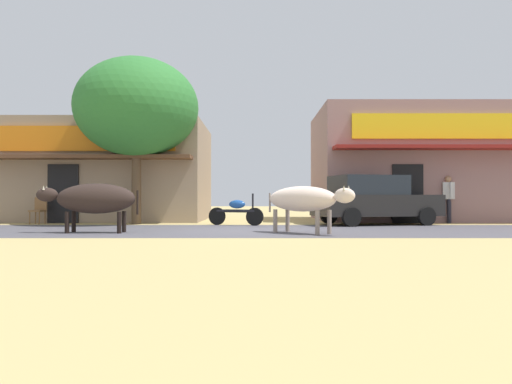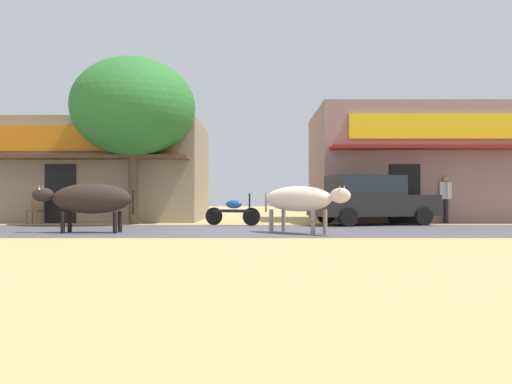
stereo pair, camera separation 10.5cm
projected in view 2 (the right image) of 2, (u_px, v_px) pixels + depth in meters
The scene contains 11 objects.
ground at pixel (240, 230), 14.02m from camera, with size 80.00×80.00×0.00m, color tan.
asphalt_road at pixel (240, 230), 14.02m from camera, with size 72.00×5.45×0.00m, color #4D4B52.
storefront_left_cafe at pixel (109, 173), 20.82m from camera, with size 7.81×6.39×3.87m.
storefront_right_club at pixel (422, 166), 20.80m from camera, with size 8.62×6.39×4.43m.
roadside_tree at pixel (135, 108), 17.48m from camera, with size 4.25×4.25×5.73m.
parked_hatchback_car at pixel (372, 200), 16.93m from camera, with size 4.38×2.77×1.64m.
parked_motorcycle at pixel (234, 211), 16.57m from camera, with size 1.82×0.72×1.04m.
cow_near_brown at pixel (91, 199), 13.02m from camera, with size 2.63×0.67×1.27m.
cow_far_dark at pixel (301, 199), 12.77m from camera, with size 2.22×2.17×1.19m.
pedestrian_by_shop at pixel (446, 195), 18.03m from camera, with size 0.44×0.61×1.69m.
cafe_chair_near_tree at pixel (37, 209), 17.50m from camera, with size 0.50×0.50×0.92m.
Camera 2 is at (0.47, -14.03, 0.90)m, focal length 35.57 mm.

